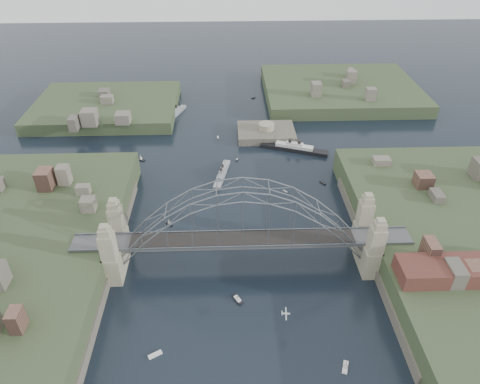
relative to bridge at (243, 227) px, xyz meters
The scene contains 25 objects.
ground 12.32m from the bridge, ahead, with size 500.00×500.00×0.00m, color black.
bridge is the anchor object (origin of this frame).
shore_west 58.25m from the bridge, behind, with size 50.50×90.00×12.00m.
shore_east 58.25m from the bridge, ahead, with size 50.50×90.00×12.00m.
headland_nw 110.41m from the bridge, 120.07° to the left, with size 60.00×45.00×9.00m, color #344327.
headland_ne 121.38m from the bridge, 65.56° to the left, with size 70.00×55.00×9.50m, color #344327.
fort_island 72.14m from the bridge, 80.27° to the left, with size 22.00×16.00×9.40m.
wharf_shed 46.23m from the bridge, 17.65° to the right, with size 20.00×8.00×4.00m, color #592D26.
finger_pier 49.40m from the bridge, 35.68° to the right, with size 4.00×22.00×1.40m, color #4F4F51.
naval_cruiser_near 43.83m from the bridge, 97.13° to the left, with size 5.84×17.31×5.16m.
naval_cruiser_far 94.61m from the bridge, 105.47° to the left, with size 8.09×16.25×5.58m.
ocean_liner 63.09m from the bridge, 69.83° to the left, with size 24.56×11.70×6.11m.
aeroplane 23.40m from the bridge, 68.22° to the right, with size 1.85×3.45×0.50m.
small_boat_a 28.77m from the bridge, 140.97° to the left, with size 2.30×2.09×2.38m.
small_boat_b 37.17m from the bridge, 64.80° to the left, with size 1.53×1.66×0.45m.
small_boat_c 17.18m from the bridge, 97.71° to the right, with size 2.65×3.40×1.43m.
small_boat_d 47.24m from the bridge, 52.37° to the left, with size 1.94×2.36×0.45m.
small_boat_e 64.58m from the bridge, 122.64° to the left, with size 3.53×2.97×2.38m.
small_boat_f 53.14m from the bridge, 89.91° to the left, with size 1.14×1.41×1.43m.
small_boat_g 38.05m from the bridge, 57.23° to the right, with size 1.95×3.16×2.38m.
small_boat_h 70.81m from the bridge, 95.63° to the left, with size 0.82×1.81×0.45m.
small_boat_i 37.42m from the bridge, 21.20° to the left, with size 2.47×2.46×1.43m.
small_boat_j 34.71m from the bridge, 126.18° to the right, with size 3.04×2.25×0.45m.
small_boat_k 108.55m from the bridge, 85.05° to the left, with size 1.91×1.46×0.45m.
small_boat_l 48.95m from the bridge, 142.73° to the left, with size 1.99×2.33×2.38m.
Camera 1 is at (-3.43, -80.97, 79.50)m, focal length 32.44 mm.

